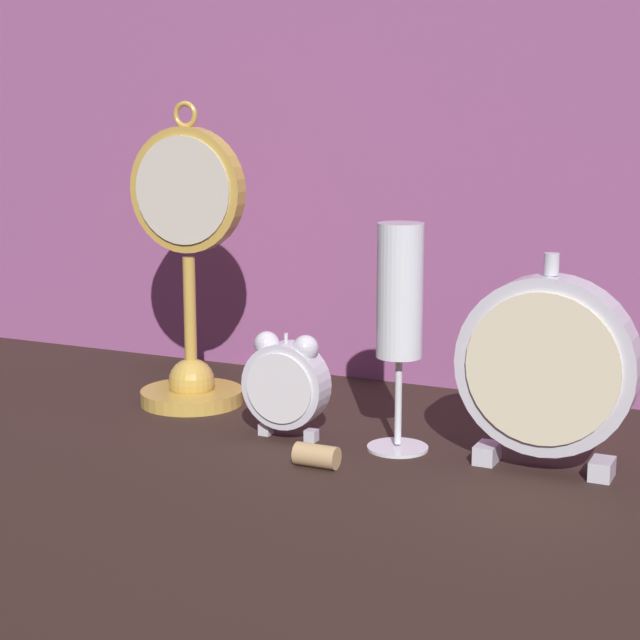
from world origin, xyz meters
name	(u,v)px	position (x,y,z in m)	size (l,w,h in m)	color
ground_plane	(285,458)	(0.00, 0.00, 0.00)	(4.00, 4.00, 0.00)	black
fabric_backdrop_drape	(408,104)	(0.00, 0.33, 0.34)	(1.64, 0.01, 0.68)	#8E4C7F
pocket_watch_on_stand	(189,287)	(-0.19, 0.13, 0.13)	(0.14, 0.12, 0.34)	gold
alarm_clock_twin_bell	(286,381)	(-0.03, 0.06, 0.06)	(0.09, 0.03, 0.11)	silver
mantel_clock_silver	(547,367)	(0.23, 0.07, 0.10)	(0.17, 0.04, 0.20)	silver
champagne_flute	(400,308)	(0.09, 0.07, 0.14)	(0.06, 0.06, 0.23)	silver
wine_cork	(317,456)	(0.04, -0.01, 0.01)	(0.02, 0.02, 0.04)	tan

